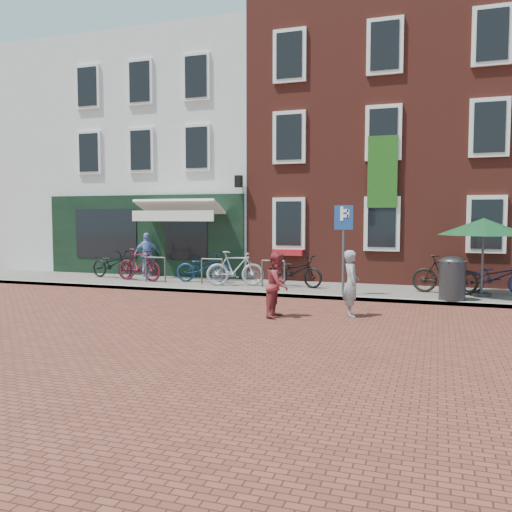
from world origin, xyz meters
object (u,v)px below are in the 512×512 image
(litter_bin, at_px, (452,276))
(bicycle_0, at_px, (112,264))
(cafe_person, at_px, (147,255))
(bicycle_6, at_px, (496,277))
(bicycle_5, at_px, (445,274))
(bicycle_2, at_px, (204,267))
(woman, at_px, (351,283))
(bicycle_1, at_px, (139,265))
(bicycle_4, at_px, (296,271))
(parasol, at_px, (484,223))
(parking_sign, at_px, (344,234))
(boy, at_px, (278,285))
(bicycle_3, at_px, (235,268))

(litter_bin, xyz_separation_m, bicycle_0, (-11.02, 1.44, -0.14))
(cafe_person, bearing_deg, bicycle_6, 141.27)
(bicycle_0, relative_size, bicycle_6, 1.00)
(cafe_person, distance_m, bicycle_6, 11.35)
(cafe_person, height_order, bicycle_5, cafe_person)
(litter_bin, bearing_deg, bicycle_0, 172.55)
(cafe_person, bearing_deg, bicycle_2, 126.25)
(woman, bearing_deg, bicycle_1, 46.01)
(bicycle_4, xyz_separation_m, bicycle_6, (5.59, 0.15, 0.00))
(litter_bin, bearing_deg, bicycle_6, 50.47)
(cafe_person, bearing_deg, litter_bin, 133.07)
(litter_bin, height_order, bicycle_0, litter_bin)
(bicycle_0, xyz_separation_m, bicycle_6, (12.18, -0.04, 0.00))
(bicycle_0, distance_m, bicycle_5, 10.85)
(woman, bearing_deg, cafe_person, 40.27)
(bicycle_5, bearing_deg, parasol, -87.90)
(parking_sign, distance_m, bicycle_1, 7.14)
(bicycle_2, xyz_separation_m, bicycle_6, (8.69, 0.03, 0.00))
(bicycle_2, bearing_deg, parasol, -99.49)
(woman, distance_m, boy, 1.63)
(bicycle_6, bearing_deg, woman, 137.18)
(litter_bin, xyz_separation_m, woman, (-2.18, -2.55, 0.02))
(bicycle_3, bearing_deg, bicycle_1, 69.01)
(bicycle_1, relative_size, bicycle_4, 0.97)
(bicycle_5, bearing_deg, bicycle_2, 99.33)
(litter_bin, height_order, bicycle_1, litter_bin)
(cafe_person, bearing_deg, bicycle_3, 125.94)
(parasol, bearing_deg, bicycle_1, 179.66)
(parasol, relative_size, bicycle_5, 1.32)
(bicycle_6, bearing_deg, bicycle_3, 91.25)
(boy, height_order, cafe_person, cafe_person)
(parasol, height_order, woman, parasol)
(parking_sign, bearing_deg, bicycle_4, 141.83)
(parasol, xyz_separation_m, bicycle_6, (0.39, 0.40, -1.46))
(boy, height_order, bicycle_2, boy)
(parasol, xyz_separation_m, cafe_person, (-10.92, 1.30, -1.16))
(bicycle_5, height_order, bicycle_6, bicycle_5)
(woman, height_order, bicycle_0, woman)
(woman, distance_m, bicycle_3, 5.34)
(boy, xyz_separation_m, cafe_person, (-6.45, 5.43, 0.16))
(parking_sign, relative_size, bicycle_5, 1.37)
(cafe_person, xyz_separation_m, bicycle_4, (5.72, -1.05, -0.30))
(litter_bin, height_order, bicycle_4, litter_bin)
(bicycle_1, height_order, bicycle_3, same)
(parasol, bearing_deg, bicycle_6, 45.96)
(bicycle_2, distance_m, bicycle_5, 7.36)
(bicycle_6, bearing_deg, bicycle_1, 89.10)
(bicycle_5, distance_m, bicycle_6, 1.35)
(bicycle_6, bearing_deg, litter_bin, 137.81)
(parasol, bearing_deg, bicycle_5, 171.05)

